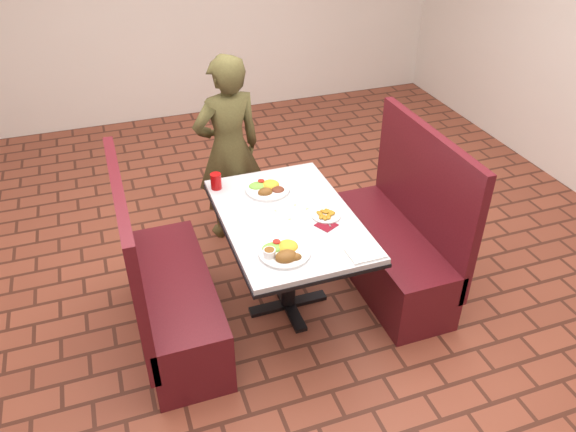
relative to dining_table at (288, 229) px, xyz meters
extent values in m
plane|color=brown|center=(0.00, 0.00, -0.65)|extent=(7.00, 7.00, 0.00)
cube|color=silver|center=(0.00, 0.00, 0.08)|extent=(0.80, 1.20, 0.03)
cube|color=black|center=(0.00, 0.00, 0.05)|extent=(0.81, 1.21, 0.02)
cylinder|color=black|center=(0.00, 0.00, -0.30)|extent=(0.10, 0.10, 0.69)
cube|color=black|center=(0.00, 0.00, -0.64)|extent=(0.55, 0.08, 0.03)
cube|color=black|center=(0.00, 0.00, -0.64)|extent=(0.08, 0.55, 0.03)
cube|color=maroon|center=(-0.75, 0.00, -0.43)|extent=(0.45, 1.20, 0.45)
cube|color=maroon|center=(-0.97, 0.00, 0.05)|extent=(0.06, 1.20, 0.95)
cube|color=maroon|center=(0.75, 0.00, -0.43)|extent=(0.45, 1.20, 0.45)
cube|color=maroon|center=(0.97, 0.00, 0.05)|extent=(0.06, 1.20, 0.95)
imported|color=brown|center=(-0.12, 1.01, 0.09)|extent=(0.59, 0.45, 1.48)
cylinder|color=white|center=(-0.15, -0.36, 0.10)|extent=(0.29, 0.29, 0.02)
ellipsoid|color=gold|center=(-0.11, -0.32, 0.14)|extent=(0.12, 0.12, 0.05)
ellipsoid|color=#80BA4A|center=(-0.20, -0.30, 0.13)|extent=(0.12, 0.10, 0.04)
cylinder|color=red|center=(-0.17, -0.28, 0.14)|extent=(0.04, 0.04, 0.01)
ellipsoid|color=brown|center=(-0.16, -0.42, 0.15)|extent=(0.13, 0.10, 0.07)
ellipsoid|color=brown|center=(-0.11, -0.43, 0.14)|extent=(0.07, 0.05, 0.05)
cylinder|color=white|center=(-0.24, -0.37, 0.14)|extent=(0.07, 0.07, 0.04)
cylinder|color=brown|center=(-0.24, -0.37, 0.16)|extent=(0.06, 0.06, 0.01)
cylinder|color=white|center=(-0.03, 0.33, 0.10)|extent=(0.29, 0.29, 0.02)
ellipsoid|color=gold|center=(0.01, 0.37, 0.14)|extent=(0.12, 0.12, 0.05)
ellipsoid|color=#80BA4A|center=(-0.08, 0.39, 0.13)|extent=(0.12, 0.10, 0.04)
cylinder|color=red|center=(-0.05, 0.41, 0.14)|extent=(0.04, 0.04, 0.01)
ellipsoid|color=maroon|center=(0.03, 0.29, 0.13)|extent=(0.09, 0.09, 0.03)
ellipsoid|color=brown|center=(-0.06, 0.28, 0.14)|extent=(0.10, 0.07, 0.06)
cylinder|color=white|center=(0.22, -0.08, 0.10)|extent=(0.18, 0.18, 0.01)
cube|color=maroon|center=(0.19, -0.17, 0.10)|extent=(0.15, 0.15, 0.00)
cube|color=silver|center=(0.20, -0.14, 0.10)|extent=(0.02, 0.12, 0.00)
cylinder|color=#AF0B0C|center=(-0.34, 0.48, 0.15)|extent=(0.07, 0.07, 0.11)
cube|color=white|center=(0.29, -0.51, 0.10)|extent=(0.20, 0.15, 0.01)
cube|color=silver|center=(-0.10, -0.41, 0.11)|extent=(0.08, 0.15, 0.00)
cube|color=silver|center=(-0.07, -0.42, 0.11)|extent=(0.06, 0.13, 0.00)
camera|label=1|loc=(-0.96, -2.73, 2.04)|focal=35.00mm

